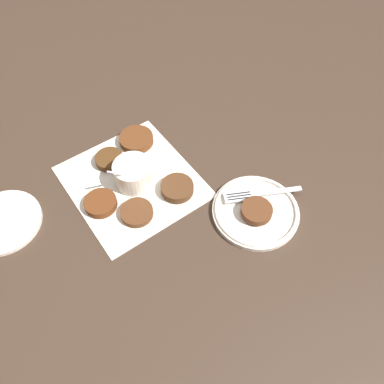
% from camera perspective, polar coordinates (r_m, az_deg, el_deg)
% --- Properties ---
extents(ground_plane, '(4.00, 4.00, 0.00)m').
position_cam_1_polar(ground_plane, '(0.93, -8.59, 2.98)').
color(ground_plane, '#38281E').
extents(napkin, '(0.31, 0.28, 0.00)m').
position_cam_1_polar(napkin, '(0.91, -9.07, 1.63)').
color(napkin, silver).
rests_on(napkin, ground_plane).
extents(sauce_bowl, '(0.10, 0.11, 0.11)m').
position_cam_1_polar(sauce_bowl, '(0.89, -8.92, 2.70)').
color(sauce_bowl, silver).
rests_on(sauce_bowl, napkin).
extents(fritter_0, '(0.09, 0.09, 0.02)m').
position_cam_1_polar(fritter_0, '(0.99, -8.47, 7.93)').
color(fritter_0, '#552D16').
rests_on(fritter_0, napkin).
extents(fritter_1, '(0.07, 0.07, 0.01)m').
position_cam_1_polar(fritter_1, '(0.85, -8.41, -3.09)').
color(fritter_1, '#502E19').
rests_on(fritter_1, napkin).
extents(fritter_2, '(0.07, 0.07, 0.02)m').
position_cam_1_polar(fritter_2, '(0.88, -13.75, -1.66)').
color(fritter_2, '#572B14').
rests_on(fritter_2, napkin).
extents(fritter_3, '(0.07, 0.07, 0.02)m').
position_cam_1_polar(fritter_3, '(0.95, -12.47, 4.87)').
color(fritter_3, '#472B15').
rests_on(fritter_3, napkin).
extents(fritter_4, '(0.08, 0.08, 0.02)m').
position_cam_1_polar(fritter_4, '(0.88, -2.27, 0.60)').
color(fritter_4, '#4A2D19').
rests_on(fritter_4, napkin).
extents(serving_plate, '(0.20, 0.20, 0.02)m').
position_cam_1_polar(serving_plate, '(0.86, 9.67, -2.86)').
color(serving_plate, silver).
rests_on(serving_plate, ground_plane).
extents(fritter_on_plate, '(0.07, 0.07, 0.02)m').
position_cam_1_polar(fritter_on_plate, '(0.84, 9.82, -2.83)').
color(fritter_on_plate, '#512D19').
rests_on(fritter_on_plate, serving_plate).
extents(fork, '(0.10, 0.17, 0.00)m').
position_cam_1_polar(fork, '(0.87, 9.47, -0.37)').
color(fork, silver).
rests_on(fork, serving_plate).
extents(extra_saucer, '(0.17, 0.17, 0.01)m').
position_cam_1_polar(extra_saucer, '(0.94, -26.80, -4.10)').
color(extra_saucer, silver).
rests_on(extra_saucer, ground_plane).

